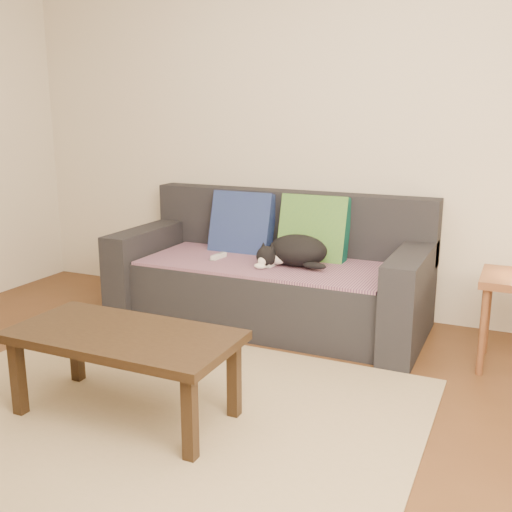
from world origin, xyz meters
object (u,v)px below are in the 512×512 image
at_px(wii_remote_a, 219,256).
at_px(wii_remote_b, 272,263).
at_px(cat, 295,251).
at_px(coffee_table, 124,343).
at_px(sofa, 272,278).

bearing_deg(wii_remote_a, wii_remote_b, -88.73).
relative_size(cat, coffee_table, 0.44).
height_order(wii_remote_a, coffee_table, wii_remote_a).
xyz_separation_m(sofa, wii_remote_a, (-0.34, -0.13, 0.15)).
bearing_deg(coffee_table, wii_remote_a, 99.86).
height_order(cat, coffee_table, cat).
bearing_deg(cat, wii_remote_a, -175.28).
distance_m(sofa, wii_remote_b, 0.23).
xyz_separation_m(wii_remote_a, wii_remote_b, (0.41, -0.03, 0.00)).
bearing_deg(cat, wii_remote_b, -154.16).
bearing_deg(sofa, wii_remote_a, -159.66).
bearing_deg(wii_remote_b, sofa, 30.62).
bearing_deg(sofa, cat, -25.16).
bearing_deg(sofa, coffee_table, -93.68).
xyz_separation_m(sofa, wii_remote_b, (0.07, -0.16, 0.15)).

